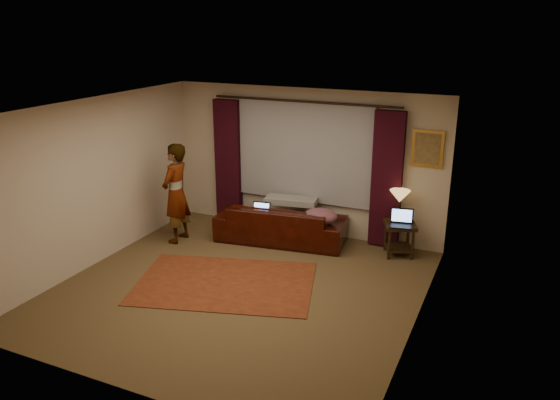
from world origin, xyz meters
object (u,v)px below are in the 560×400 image
object	(u,v)px
end_table	(399,239)
laptop_table	(402,219)
person	(176,193)
sofa	(281,216)
laptop_sofa	(260,211)
tiffany_lamp	(399,206)

from	to	relation	value
end_table	laptop_table	world-z (taller)	laptop_table
person	sofa	bearing A→B (deg)	110.87
laptop_sofa	tiffany_lamp	xyz separation A→B (m)	(2.30, 0.46, 0.26)
end_table	person	xyz separation A→B (m)	(-3.66, -0.98, 0.59)
sofa	end_table	bearing A→B (deg)	178.98
sofa	laptop_sofa	xyz separation A→B (m)	(-0.33, -0.17, 0.11)
laptop_sofa	person	bearing A→B (deg)	-164.32
laptop_sofa	person	distance (m)	1.46
person	laptop_table	bearing A→B (deg)	99.30
sofa	person	xyz separation A→B (m)	(-1.64, -0.74, 0.42)
laptop_sofa	end_table	world-z (taller)	laptop_sofa
sofa	person	size ratio (longest dim) A/B	1.28
end_table	laptop_table	xyz separation A→B (m)	(0.05, -0.15, 0.41)
tiffany_lamp	laptop_sofa	bearing A→B (deg)	-168.60
sofa	tiffany_lamp	world-z (taller)	tiffany_lamp
tiffany_lamp	laptop_table	world-z (taller)	tiffany_lamp
end_table	laptop_table	size ratio (longest dim) A/B	1.43
sofa	laptop_sofa	size ratio (longest dim) A/B	6.61
end_table	person	distance (m)	3.83
person	tiffany_lamp	bearing A→B (deg)	102.65
laptop_sofa	laptop_table	world-z (taller)	laptop_table
laptop_sofa	laptop_table	size ratio (longest dim) A/B	0.86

